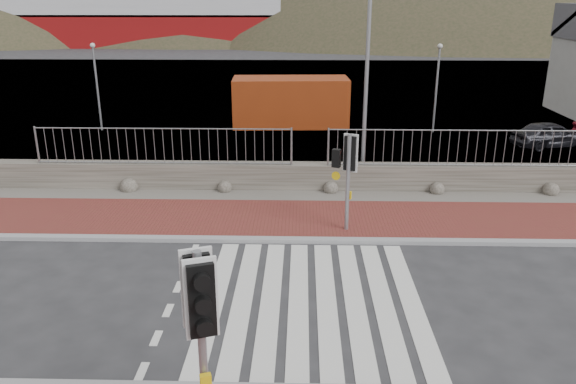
{
  "coord_description": "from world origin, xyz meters",
  "views": [
    {
      "loc": [
        -0.25,
        -10.59,
        6.16
      ],
      "look_at": [
        -0.6,
        3.0,
        1.41
      ],
      "focal_mm": 35.0,
      "sensor_mm": 36.0,
      "label": 1
    }
  ],
  "objects_px": {
    "ferry": "(121,2)",
    "traffic_signal_far": "(347,162)",
    "traffic_signal_near": "(200,310)",
    "streetlight": "(371,58)",
    "car_a": "(550,134)",
    "shipping_container": "(291,102)"
  },
  "relations": [
    {
      "from": "traffic_signal_far",
      "to": "shipping_container",
      "type": "relative_size",
      "value": 0.49
    },
    {
      "from": "traffic_signal_far",
      "to": "shipping_container",
      "type": "bearing_deg",
      "value": -59.66
    },
    {
      "from": "traffic_signal_near",
      "to": "streetlight",
      "type": "xyz_separation_m",
      "value": [
        3.56,
        12.22,
        2.05
      ]
    },
    {
      "from": "streetlight",
      "to": "ferry",
      "type": "bearing_deg",
      "value": 99.36
    },
    {
      "from": "shipping_container",
      "to": "traffic_signal_near",
      "type": "bearing_deg",
      "value": -94.82
    },
    {
      "from": "shipping_container",
      "to": "traffic_signal_far",
      "type": "bearing_deg",
      "value": -85.25
    },
    {
      "from": "streetlight",
      "to": "car_a",
      "type": "height_order",
      "value": "streetlight"
    },
    {
      "from": "traffic_signal_near",
      "to": "traffic_signal_far",
      "type": "bearing_deg",
      "value": 52.85
    },
    {
      "from": "ferry",
      "to": "traffic_signal_far",
      "type": "relative_size",
      "value": 18.09
    },
    {
      "from": "streetlight",
      "to": "car_a",
      "type": "bearing_deg",
      "value": 16.36
    },
    {
      "from": "streetlight",
      "to": "car_a",
      "type": "relative_size",
      "value": 2.31
    },
    {
      "from": "streetlight",
      "to": "traffic_signal_near",
      "type": "bearing_deg",
      "value": -120.89
    },
    {
      "from": "traffic_signal_far",
      "to": "car_a",
      "type": "height_order",
      "value": "traffic_signal_far"
    },
    {
      "from": "traffic_signal_near",
      "to": "traffic_signal_far",
      "type": "xyz_separation_m",
      "value": [
        2.54,
        7.83,
        -0.21
      ]
    },
    {
      "from": "traffic_signal_near",
      "to": "traffic_signal_far",
      "type": "height_order",
      "value": "traffic_signal_near"
    },
    {
      "from": "traffic_signal_far",
      "to": "shipping_container",
      "type": "distance_m",
      "value": 13.67
    },
    {
      "from": "traffic_signal_near",
      "to": "car_a",
      "type": "relative_size",
      "value": 0.94
    },
    {
      "from": "shipping_container",
      "to": "car_a",
      "type": "height_order",
      "value": "shipping_container"
    },
    {
      "from": "traffic_signal_near",
      "to": "car_a",
      "type": "height_order",
      "value": "traffic_signal_near"
    },
    {
      "from": "ferry",
      "to": "traffic_signal_far",
      "type": "xyz_separation_m",
      "value": [
        25.6,
        -64.15,
        -3.36
      ]
    },
    {
      "from": "traffic_signal_far",
      "to": "shipping_container",
      "type": "height_order",
      "value": "traffic_signal_far"
    },
    {
      "from": "traffic_signal_near",
      "to": "car_a",
      "type": "bearing_deg",
      "value": 36.08
    }
  ]
}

